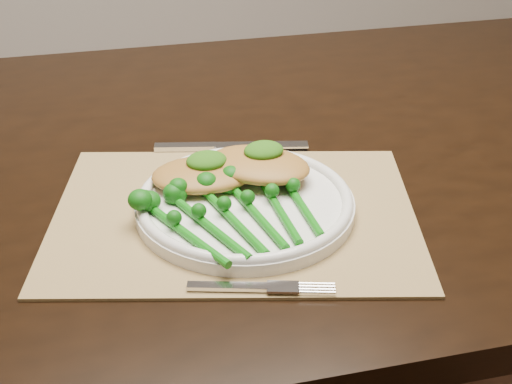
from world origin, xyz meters
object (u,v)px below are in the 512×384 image
object	(u,v)px
dining_table	(251,343)
chicken_fillet_left	(203,174)
dinner_plate	(245,203)
broccolini_bundle	(245,217)
placemat	(235,214)

from	to	relation	value
dining_table	chicken_fillet_left	bearing A→B (deg)	-125.16
dining_table	dinner_plate	world-z (taller)	dinner_plate
dinner_plate	broccolini_bundle	xyz separation A→B (m)	(-0.01, -0.04, 0.01)
dining_table	chicken_fillet_left	xyz separation A→B (m)	(-0.09, -0.12, 0.40)
dining_table	broccolini_bundle	xyz separation A→B (m)	(-0.07, -0.21, 0.40)
placemat	broccolini_bundle	size ratio (longest dim) A/B	2.01
broccolini_bundle	chicken_fillet_left	bearing A→B (deg)	93.61
broccolini_bundle	dinner_plate	bearing A→B (deg)	62.50
chicken_fillet_left	broccolini_bundle	bearing A→B (deg)	-68.31
chicken_fillet_left	broccolini_bundle	world-z (taller)	chicken_fillet_left
dinner_plate	broccolini_bundle	bearing A→B (deg)	-106.43
chicken_fillet_left	broccolini_bundle	xyz separation A→B (m)	(0.03, -0.10, -0.01)
dining_table	chicken_fillet_left	size ratio (longest dim) A/B	12.95
placemat	dinner_plate	xyz separation A→B (m)	(0.01, 0.00, 0.01)
placemat	broccolini_bundle	bearing A→B (deg)	-72.64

